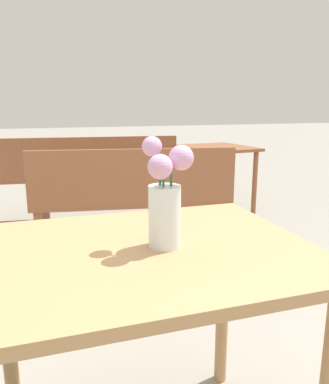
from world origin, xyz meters
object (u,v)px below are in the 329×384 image
Objects in this scene: flower_vase at (165,204)px; bench_middle at (134,202)px; table_front at (144,286)px; bench_near at (79,175)px; table_back at (216,158)px.

flower_vase reaches higher than bench_middle.
bench_middle is at bearing 78.00° from flower_vase.
flower_vase is (0.06, -0.01, 0.24)m from table_front.
bench_near is at bearing 102.55° from bench_middle.
table_back is (1.43, -0.12, 0.12)m from bench_near.
table_front is 2.75m from bench_near.
table_back is at bearing -4.68° from bench_near.
bench_middle is at bearing -77.45° from bench_near.
table_front is at bearing -121.16° from table_back.
flower_vase reaches higher than table_front.
table_back is at bearing 59.93° from flower_vase.
flower_vase is at bearing -102.00° from bench_middle.
table_front is 0.25m from flower_vase.
flower_vase is 2.79m from bench_near.
bench_middle is (0.41, 1.62, -0.19)m from table_front.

